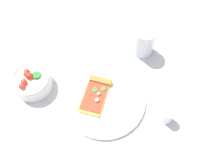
# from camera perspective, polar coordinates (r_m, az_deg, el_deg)

# --- Properties ---
(ground_plane) EXTENTS (2.40, 2.40, 0.00)m
(ground_plane) POSITION_cam_1_polar(r_m,az_deg,el_deg) (0.91, -2.90, -0.69)
(ground_plane) COLOR #B2B7BC
(ground_plane) RESTS_ON ground
(plate) EXTENTS (0.28, 0.28, 0.01)m
(plate) POSITION_cam_1_polar(r_m,az_deg,el_deg) (0.88, -1.63, -3.52)
(plate) COLOR white
(plate) RESTS_ON ground_plane
(pizza_slice_main) EXTENTS (0.15, 0.11, 0.02)m
(pizza_slice_main) POSITION_cam_1_polar(r_m,az_deg,el_deg) (0.88, -3.61, -1.97)
(pizza_slice_main) COLOR gold
(pizza_slice_main) RESTS_ON plate
(salad_bowl) EXTENTS (0.13, 0.13, 0.08)m
(salad_bowl) POSITION_cam_1_polar(r_m,az_deg,el_deg) (0.92, -17.37, 0.52)
(salad_bowl) COLOR white
(salad_bowl) RESTS_ON ground_plane
(soda_glass) EXTENTS (0.07, 0.07, 0.12)m
(soda_glass) POSITION_cam_1_polar(r_m,az_deg,el_deg) (0.95, 7.17, 9.13)
(soda_glass) COLOR silver
(soda_glass) RESTS_ON ground_plane
(pepper_shaker) EXTENTS (0.04, 0.04, 0.08)m
(pepper_shaker) POSITION_cam_1_polar(r_m,az_deg,el_deg) (0.85, 12.57, -6.66)
(pepper_shaker) COLOR silver
(pepper_shaker) RESTS_ON ground_plane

